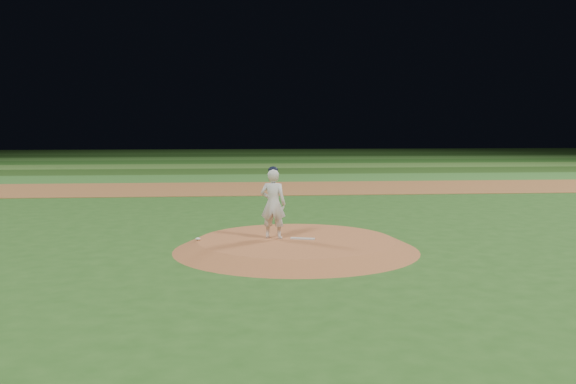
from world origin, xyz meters
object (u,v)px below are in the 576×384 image
Objects in this scene: pitchers_mound at (296,244)px; rosin_bag at (198,239)px; pitching_rubber at (303,239)px; pitcher_on_mound at (273,203)px.

rosin_bag is (-2.18, 0.02, 0.16)m from pitchers_mound.
pitchers_mound is 47.94× the size of rosin_bag.
pitchers_mound is 2.19m from rosin_bag.
rosin_bag is (-2.33, 0.07, 0.02)m from pitching_rubber.
pitching_rubber reaches higher than pitchers_mound.
pitching_rubber is at bearing -1.67° from rosin_bag.
pitchers_mound is 0.21m from pitching_rubber.
pitching_rubber is 2.33m from rosin_bag.
pitchers_mound is at bearing -0.48° from rosin_bag.
pitchers_mound is 1.06m from pitcher_on_mound.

